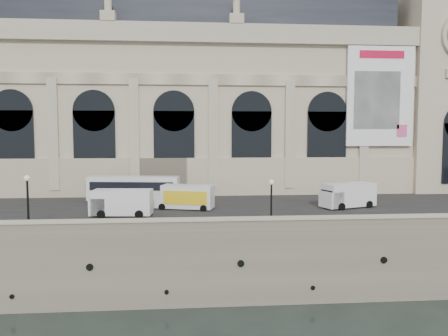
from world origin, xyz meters
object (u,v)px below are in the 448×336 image
object	(u,v)px
bus_left	(134,188)
van_b	(119,203)
lamp_left	(28,204)
van_c	(346,195)
lamp_right	(271,205)
box_truck	(184,197)

from	to	relation	value
bus_left	van_b	size ratio (longest dim) A/B	1.78
van_b	lamp_left	size ratio (longest dim) A/B	1.29
van_c	lamp_right	xyz separation A→B (m)	(-10.13, -9.85, 0.73)
bus_left	lamp_right	xyz separation A→B (m)	(13.38, -15.27, 0.36)
van_b	lamp_right	world-z (taller)	lamp_right
lamp_left	van_c	bearing A→B (deg)	17.30
lamp_right	van_b	bearing A→B (deg)	153.05
box_truck	lamp_left	distance (m)	16.16
bus_left	lamp_left	xyz separation A→B (m)	(-6.70, -14.83, 0.60)
bus_left	van_c	size ratio (longest dim) A/B	1.66
van_c	lamp_left	distance (m)	31.64
van_c	lamp_right	world-z (taller)	lamp_right
van_c	bus_left	bearing A→B (deg)	167.01
van_c	van_b	bearing A→B (deg)	-173.23
bus_left	van_b	world-z (taller)	bus_left
van_b	lamp_left	distance (m)	9.15
bus_left	lamp_left	size ratio (longest dim) A/B	2.29
lamp_right	lamp_left	bearing A→B (deg)	178.74
van_b	lamp_right	xyz separation A→B (m)	(13.79, -7.01, 0.77)
van_b	lamp_left	bearing A→B (deg)	-133.72
bus_left	box_truck	xyz separation A→B (m)	(5.95, -4.83, -0.43)
lamp_right	bus_left	bearing A→B (deg)	131.21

